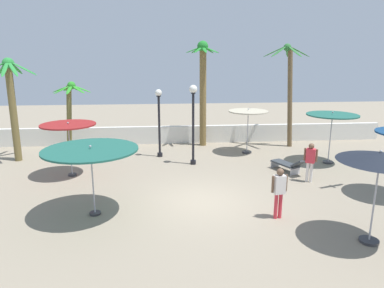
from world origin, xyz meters
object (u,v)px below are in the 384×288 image
Objects in this scene: patio_umbrella_5 at (380,159)px; lamp_post_1 at (193,115)px; palm_tree_3 at (12,97)px; guest_1 at (310,159)px; patio_umbrella_3 at (332,118)px; palm_tree_1 at (289,85)px; patio_umbrella_2 at (68,127)px; lounge_chair_0 at (289,164)px; patio_umbrella_0 at (248,115)px; palm_tree_2 at (70,107)px; lamp_post_0 at (159,117)px; guest_0 at (279,188)px; palm_tree_0 at (203,84)px; patio_umbrella_4 at (91,151)px.

lamp_post_1 reaches higher than patio_umbrella_5.
palm_tree_3 is 3.05× the size of guest_1.
palm_tree_1 is (-0.98, 3.49, 1.33)m from patio_umbrella_3.
patio_umbrella_2 is 10.08m from lounge_chair_0.
patio_umbrella_0 is 4.28m from patio_umbrella_3.
patio_umbrella_5 reaches higher than patio_umbrella_0.
lamp_post_1 reaches higher than lounge_chair_0.
palm_tree_1 reaches higher than guest_1.
palm_tree_2 is 2.32× the size of guest_1.
patio_umbrella_0 is at bearing 3.84° from lamp_post_0.
guest_0 is at bearing -63.32° from lamp_post_0.
guest_1 is (2.46, 3.26, -0.02)m from guest_0.
palm_tree_0 reaches higher than palm_tree_3.
patio_umbrella_5 reaches higher than lounge_chair_0.
palm_tree_2 is at bearing 107.76° from patio_umbrella_4.
patio_umbrella_3 is at bearing -6.66° from palm_tree_3.
patio_umbrella_4 is at bearing -154.81° from patio_umbrella_3.
lamp_post_0 is at bearing 137.33° from lamp_post_1.
patio_umbrella_2 is 0.62× the size of palm_tree_2.
lounge_chair_0 is at bearing -21.10° from lamp_post_1.
palm_tree_2 reaches higher than lounge_chair_0.
palm_tree_1 is at bearing 72.06° from lounge_chair_0.
palm_tree_3 reaches higher than lounge_chair_0.
patio_umbrella_0 is 0.48× the size of palm_tree_3.
patio_umbrella_0 reaches higher than patio_umbrella_2.
lamp_post_0 is 1.86× the size of lounge_chair_0.
patio_umbrella_2 is (-8.79, -3.10, 0.10)m from patio_umbrella_0.
lamp_post_0 is at bearing -168.29° from palm_tree_1.
guest_0 is (-2.14, 1.75, -1.46)m from patio_umbrella_5.
guest_0 is at bearing -70.21° from lamp_post_1.
guest_1 is at bearing -100.53° from palm_tree_1.
palm_tree_2 is (-10.84, 10.71, 0.06)m from patio_umbrella_5.
palm_tree_2 is (-13.27, 3.13, 0.27)m from patio_umbrella_3.
patio_umbrella_0 is at bearing 148.12° from patio_umbrella_3.
palm_tree_2 is at bearing 27.64° from palm_tree_3.
palm_tree_2 is at bearing 135.35° from patio_umbrella_5.
palm_tree_3 is (-15.73, 1.84, 0.95)m from patio_umbrella_3.
palm_tree_3 is 7.34m from lamp_post_0.
patio_umbrella_0 is at bearing 83.37° from guest_0.
patio_umbrella_5 is (9.98, -6.74, 0.27)m from patio_umbrella_2.
palm_tree_3 reaches higher than patio_umbrella_0.
patio_umbrella_4 is 8.56m from palm_tree_2.
guest_0 is at bearing -32.46° from patio_umbrella_2.
palm_tree_0 is 3.59× the size of guest_1.
lamp_post_1 is at bearing 176.60° from patio_umbrella_3.
palm_tree_1 is 3.44× the size of guest_0.
palm_tree_2 is (-12.29, -0.36, -1.07)m from palm_tree_1.
patio_umbrella_4 reaches higher than lounge_chair_0.
palm_tree_1 is 14.85m from palm_tree_3.
palm_tree_2 reaches higher than lamp_post_0.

